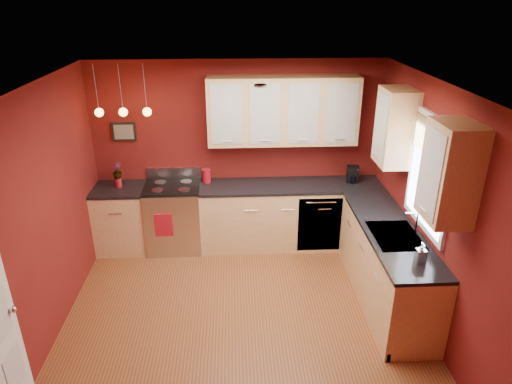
{
  "coord_description": "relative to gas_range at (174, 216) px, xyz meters",
  "views": [
    {
      "loc": [
        -0.06,
        -4.01,
        3.4
      ],
      "look_at": [
        0.2,
        1.0,
        1.19
      ],
      "focal_mm": 32.0,
      "sensor_mm": 36.0,
      "label": 1
    }
  ],
  "objects": [
    {
      "name": "floor",
      "position": [
        0.92,
        -1.8,
        -0.48
      ],
      "size": [
        4.2,
        4.2,
        0.0
      ],
      "primitive_type": "plane",
      "color": "brown",
      "rests_on": "ground"
    },
    {
      "name": "ceiling",
      "position": [
        0.92,
        -1.8,
        2.12
      ],
      "size": [
        4.0,
        4.2,
        0.02
      ],
      "primitive_type": "cube",
      "color": "beige",
      "rests_on": "wall_back"
    },
    {
      "name": "wall_back",
      "position": [
        0.92,
        0.3,
        0.82
      ],
      "size": [
        4.0,
        0.02,
        2.6
      ],
      "primitive_type": "cube",
      "color": "maroon",
      "rests_on": "floor"
    },
    {
      "name": "wall_left",
      "position": [
        -1.08,
        -1.8,
        0.82
      ],
      "size": [
        0.02,
        4.2,
        2.6
      ],
      "primitive_type": "cube",
      "color": "maroon",
      "rests_on": "floor"
    },
    {
      "name": "wall_right",
      "position": [
        2.92,
        -1.8,
        0.82
      ],
      "size": [
        0.02,
        4.2,
        2.6
      ],
      "primitive_type": "cube",
      "color": "maroon",
      "rests_on": "floor"
    },
    {
      "name": "base_cabinets_back_left",
      "position": [
        -0.73,
        -0.0,
        -0.03
      ],
      "size": [
        0.7,
        0.6,
        0.9
      ],
      "primitive_type": "cube",
      "color": "#E7C17C",
      "rests_on": "floor"
    },
    {
      "name": "base_cabinets_back_right",
      "position": [
        1.65,
        -0.0,
        -0.03
      ],
      "size": [
        2.54,
        0.6,
        0.9
      ],
      "primitive_type": "cube",
      "color": "#E7C17C",
      "rests_on": "floor"
    },
    {
      "name": "base_cabinets_right",
      "position": [
        2.62,
        -1.35,
        -0.03
      ],
      "size": [
        0.6,
        2.1,
        0.9
      ],
      "primitive_type": "cube",
      "color": "#E7C17C",
      "rests_on": "floor"
    },
    {
      "name": "counter_back_left",
      "position": [
        -0.73,
        -0.0,
        0.44
      ],
      "size": [
        0.7,
        0.62,
        0.04
      ],
      "primitive_type": "cube",
      "color": "black",
      "rests_on": "base_cabinets_back_left"
    },
    {
      "name": "counter_back_right",
      "position": [
        1.65,
        -0.0,
        0.44
      ],
      "size": [
        2.54,
        0.62,
        0.04
      ],
      "primitive_type": "cube",
      "color": "black",
      "rests_on": "base_cabinets_back_right"
    },
    {
      "name": "counter_right",
      "position": [
        2.62,
        -1.35,
        0.44
      ],
      "size": [
        0.62,
        2.1,
        0.04
      ],
      "primitive_type": "cube",
      "color": "black",
      "rests_on": "base_cabinets_right"
    },
    {
      "name": "gas_range",
      "position": [
        0.0,
        0.0,
        0.0
      ],
      "size": [
        0.76,
        0.64,
        1.11
      ],
      "color": "silver",
      "rests_on": "floor"
    },
    {
      "name": "dishwasher_front",
      "position": [
        2.02,
        -0.29,
        -0.03
      ],
      "size": [
        0.6,
        0.02,
        0.8
      ],
      "primitive_type": "cube",
      "color": "silver",
      "rests_on": "base_cabinets_back_right"
    },
    {
      "name": "sink",
      "position": [
        2.62,
        -1.5,
        0.43
      ],
      "size": [
        0.5,
        0.7,
        0.33
      ],
      "color": "gray",
      "rests_on": "counter_right"
    },
    {
      "name": "window",
      "position": [
        2.89,
        -1.5,
        1.21
      ],
      "size": [
        0.06,
        1.02,
        1.22
      ],
      "color": "white",
      "rests_on": "wall_right"
    },
    {
      "name": "upper_cabinets_back",
      "position": [
        1.52,
        0.12,
        1.47
      ],
      "size": [
        2.0,
        0.35,
        0.9
      ],
      "primitive_type": "cube",
      "color": "#E7C17C",
      "rests_on": "wall_back"
    },
    {
      "name": "upper_cabinets_right",
      "position": [
        2.75,
        -1.48,
        1.47
      ],
      "size": [
        0.35,
        1.95,
        0.9
      ],
      "primitive_type": "cube",
      "color": "#E7C17C",
      "rests_on": "wall_right"
    },
    {
      "name": "wall_picture",
      "position": [
        -0.63,
        0.28,
        1.17
      ],
      "size": [
        0.32,
        0.03,
        0.26
      ],
      "primitive_type": "cube",
      "color": "black",
      "rests_on": "wall_back"
    },
    {
      "name": "pendant_lights",
      "position": [
        -0.53,
        -0.05,
        1.53
      ],
      "size": [
        0.71,
        0.11,
        0.66
      ],
      "color": "gray",
      "rests_on": "ceiling"
    },
    {
      "name": "red_canister",
      "position": [
        0.47,
        0.13,
        0.56
      ],
      "size": [
        0.13,
        0.13,
        0.19
      ],
      "color": "#A6111E",
      "rests_on": "counter_back_right"
    },
    {
      "name": "red_vase",
      "position": [
        -0.73,
        0.03,
        0.53
      ],
      "size": [
        0.09,
        0.09,
        0.14
      ],
      "primitive_type": "cylinder",
      "color": "#A6111E",
      "rests_on": "counter_back_left"
    },
    {
      "name": "flowers",
      "position": [
        -0.73,
        0.03,
        0.69
      ],
      "size": [
        0.13,
        0.13,
        0.22
      ],
      "primitive_type": "imported",
      "rotation": [
        0.0,
        0.0,
        0.03
      ],
      "color": "#A6111E",
      "rests_on": "red_vase"
    },
    {
      "name": "coffee_maker",
      "position": [
        2.52,
        0.04,
        0.57
      ],
      "size": [
        0.18,
        0.18,
        0.23
      ],
      "rotation": [
        0.0,
        0.0,
        -0.14
      ],
      "color": "black",
      "rests_on": "counter_back_right"
    },
    {
      "name": "soap_pump",
      "position": [
        2.68,
        -2.05,
        0.57
      ],
      "size": [
        0.1,
        0.1,
        0.22
      ],
      "primitive_type": "imported",
      "rotation": [
        0.0,
        0.0,
        0.02
      ],
      "color": "silver",
      "rests_on": "counter_right"
    },
    {
      "name": "dish_towel",
      "position": [
        -0.11,
        -0.33,
        0.04
      ],
      "size": [
        0.24,
        0.02,
        0.33
      ],
      "primitive_type": "cube",
      "color": "#A6111E",
      "rests_on": "gas_range"
    }
  ]
}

